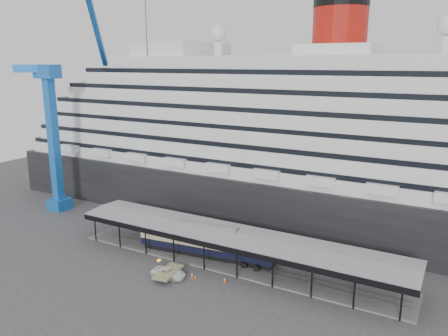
% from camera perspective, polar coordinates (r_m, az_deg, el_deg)
% --- Properties ---
extents(ground, '(200.00, 200.00, 0.00)m').
position_cam_1_polar(ground, '(68.43, -0.89, -13.92)').
color(ground, '#3A3A3D').
rests_on(ground, ground).
extents(cruise_ship, '(130.00, 30.00, 43.90)m').
position_cam_1_polar(cruise_ship, '(90.74, 9.27, 5.05)').
color(cruise_ship, black).
rests_on(cruise_ship, ground).
extents(platform_canopy, '(56.00, 9.18, 5.30)m').
position_cam_1_polar(platform_canopy, '(71.33, 1.14, -10.61)').
color(platform_canopy, slate).
rests_on(platform_canopy, ground).
extents(crane_blue, '(22.63, 19.19, 47.60)m').
position_cam_1_polar(crane_blue, '(99.08, -20.99, 5.98)').
color(crane_blue, blue).
rests_on(crane_blue, ground).
extents(port_truck, '(5.55, 2.99, 1.48)m').
position_cam_1_polar(port_truck, '(68.21, -7.25, -13.43)').
color(port_truck, white).
rests_on(port_truck, ground).
extents(pullman_carriage, '(24.07, 5.80, 23.44)m').
position_cam_1_polar(pullman_carriage, '(73.32, -2.22, -9.52)').
color(pullman_carriage, black).
rests_on(pullman_carriage, ground).
extents(traffic_cone_left, '(0.51, 0.51, 0.83)m').
position_cam_1_polar(traffic_cone_left, '(68.00, -4.19, -13.76)').
color(traffic_cone_left, '#E15E0C').
rests_on(traffic_cone_left, ground).
extents(traffic_cone_mid, '(0.36, 0.36, 0.66)m').
position_cam_1_polar(traffic_cone_mid, '(67.62, -3.79, -14.00)').
color(traffic_cone_mid, '#DA480C').
rests_on(traffic_cone_mid, ground).
extents(traffic_cone_right, '(0.43, 0.43, 0.83)m').
position_cam_1_polar(traffic_cone_right, '(66.42, 0.11, -14.43)').
color(traffic_cone_right, '#E64F0C').
rests_on(traffic_cone_right, ground).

